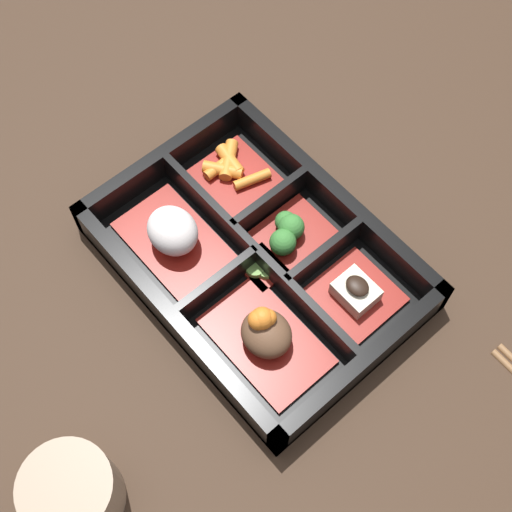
% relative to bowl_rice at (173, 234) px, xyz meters
% --- Properties ---
extents(ground_plane, '(3.00, 3.00, 0.00)m').
position_rel_bowl_rice_xyz_m(ground_plane, '(-0.07, -0.05, -0.03)').
color(ground_plane, '#382619').
extents(bento_base, '(0.32, 0.23, 0.01)m').
position_rel_bowl_rice_xyz_m(bento_base, '(-0.07, -0.05, -0.03)').
color(bento_base, black).
rests_on(bento_base, ground_plane).
extents(bento_rim, '(0.32, 0.23, 0.05)m').
position_rel_bowl_rice_xyz_m(bento_rim, '(-0.07, -0.05, -0.01)').
color(bento_rim, black).
rests_on(bento_rim, ground_plane).
extents(bowl_stew, '(0.12, 0.08, 0.05)m').
position_rel_bowl_rice_xyz_m(bowl_stew, '(-0.14, -0.00, -0.00)').
color(bowl_stew, maroon).
rests_on(bowl_stew, bento_base).
extents(bowl_rice, '(0.12, 0.08, 0.05)m').
position_rel_bowl_rice_xyz_m(bowl_rice, '(0.00, 0.00, 0.00)').
color(bowl_rice, maroon).
rests_on(bowl_rice, bento_base).
extents(bowl_tofu, '(0.08, 0.08, 0.03)m').
position_rel_bowl_rice_xyz_m(bowl_tofu, '(-0.17, -0.10, -0.01)').
color(bowl_tofu, maroon).
rests_on(bowl_tofu, bento_base).
extents(bowl_greens, '(0.06, 0.08, 0.03)m').
position_rel_bowl_rice_xyz_m(bowl_greens, '(-0.07, -0.09, -0.01)').
color(bowl_greens, maroon).
rests_on(bowl_greens, bento_base).
extents(bowl_carrots, '(0.09, 0.08, 0.02)m').
position_rel_bowl_rice_xyz_m(bowl_carrots, '(0.03, -0.10, -0.01)').
color(bowl_carrots, maroon).
rests_on(bowl_carrots, bento_base).
extents(bowl_pickles, '(0.04, 0.04, 0.01)m').
position_rel_bowl_rice_xyz_m(bowl_pickles, '(-0.08, -0.05, -0.02)').
color(bowl_pickles, maroon).
rests_on(bowl_pickles, bento_base).
extents(tea_cup, '(0.08, 0.08, 0.07)m').
position_rel_bowl_rice_xyz_m(tea_cup, '(-0.14, 0.22, 0.00)').
color(tea_cup, gray).
rests_on(tea_cup, ground_plane).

